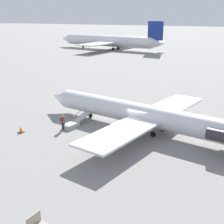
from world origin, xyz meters
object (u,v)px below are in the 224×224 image
(airplane_main, at_px, (147,115))
(passenger, at_px, (63,121))
(airplane_far_left, at_px, (110,41))
(boarding_stairs, at_px, (73,124))

(airplane_main, bearing_deg, passenger, 32.83)
(airplane_far_left, xyz_separation_m, passenger, (-30.28, 75.48, -2.00))
(airplane_far_left, bearing_deg, airplane_main, 125.60)
(airplane_far_left, height_order, passenger, airplane_far_left)
(passenger, bearing_deg, airplane_main, -57.17)
(boarding_stairs, bearing_deg, airplane_main, -63.83)
(airplane_far_left, xyz_separation_m, boarding_stairs, (-30.80, 74.22, -2.64))
(airplane_far_left, relative_size, passenger, 25.00)
(passenger, bearing_deg, airplane_far_left, 33.09)
(boarding_stairs, relative_size, passenger, 2.38)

